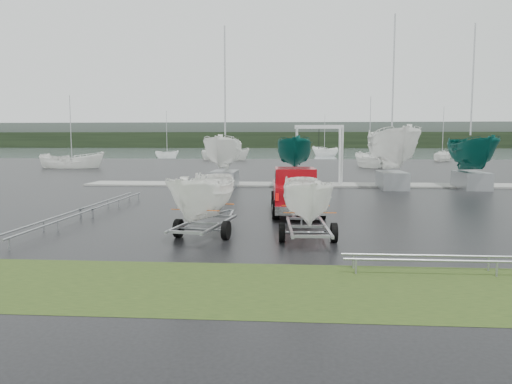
% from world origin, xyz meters
% --- Properties ---
extents(ground_plane, '(120.00, 120.00, 0.00)m').
position_xyz_m(ground_plane, '(0.00, 0.00, 0.00)').
color(ground_plane, black).
rests_on(ground_plane, ground).
extents(lake, '(300.00, 300.00, 0.00)m').
position_xyz_m(lake, '(0.00, 100.00, -0.01)').
color(lake, gray).
rests_on(lake, ground).
extents(grass_verge, '(40.00, 40.00, 0.00)m').
position_xyz_m(grass_verge, '(0.00, -11.00, 0.00)').
color(grass_verge, '#223213').
rests_on(grass_verge, ground).
extents(dock, '(30.00, 3.00, 0.12)m').
position_xyz_m(dock, '(0.00, 13.00, 0.05)').
color(dock, '#999993').
rests_on(dock, ground).
extents(treeline, '(300.00, 8.00, 6.00)m').
position_xyz_m(treeline, '(0.00, 170.00, 3.00)').
color(treeline, black).
rests_on(treeline, ground).
extents(far_hill, '(300.00, 6.00, 10.00)m').
position_xyz_m(far_hill, '(0.00, 178.00, 5.00)').
color(far_hill, '#4C5651').
rests_on(far_hill, ground).
extents(pickup_truck, '(2.33, 5.73, 1.87)m').
position_xyz_m(pickup_truck, '(-0.58, 0.32, 0.98)').
color(pickup_truck, maroon).
rests_on(pickup_truck, ground).
extents(trailer_hitched, '(1.81, 3.66, 4.46)m').
position_xyz_m(trailer_hitched, '(-0.23, -5.98, 2.43)').
color(trailer_hitched, '#94979C').
rests_on(trailer_hitched, ground).
extents(trailer_parked, '(1.87, 3.74, 4.68)m').
position_xyz_m(trailer_parked, '(-3.54, -5.67, 2.54)').
color(trailer_parked, '#94979C').
rests_on(trailer_parked, ground).
extents(boat_hoist, '(3.30, 2.18, 4.12)m').
position_xyz_m(boat_hoist, '(1.02, 13.00, 2.67)').
color(boat_hoist, silver).
rests_on(boat_hoist, ground).
extents(keelboat_0, '(2.29, 3.20, 10.45)m').
position_xyz_m(keelboat_0, '(-5.20, 11.00, 3.62)').
color(keelboat_0, '#94979C').
rests_on(keelboat_0, ground).
extents(keelboat_1, '(2.23, 3.20, 7.02)m').
position_xyz_m(keelboat_1, '(-0.60, 11.20, 3.50)').
color(keelboat_1, '#94979C').
rests_on(keelboat_1, ground).
extents(keelboat_2, '(2.83, 3.20, 11.01)m').
position_xyz_m(keelboat_2, '(5.60, 11.00, 4.51)').
color(keelboat_2, '#94979C').
rests_on(keelboat_2, ground).
extents(keelboat_3, '(2.25, 3.20, 10.42)m').
position_xyz_m(keelboat_3, '(10.63, 11.30, 3.56)').
color(keelboat_3, '#94979C').
rests_on(keelboat_3, ground).
extents(mast_rack_0, '(0.56, 6.50, 0.06)m').
position_xyz_m(mast_rack_0, '(-9.00, 1.00, 0.35)').
color(mast_rack_0, '#94979C').
rests_on(mast_rack_0, ground).
extents(mast_rack_1, '(0.56, 6.50, 0.06)m').
position_xyz_m(mast_rack_1, '(-9.00, -5.00, 0.35)').
color(mast_rack_1, '#94979C').
rests_on(mast_rack_1, ground).
extents(mast_rack_2, '(7.00, 0.56, 0.06)m').
position_xyz_m(mast_rack_2, '(4.00, -9.50, 0.35)').
color(mast_rack_2, '#94979C').
rests_on(mast_rack_2, ground).
extents(moored_boat_0, '(2.96, 2.89, 11.66)m').
position_xyz_m(moored_boat_0, '(-25.19, 32.20, 0.00)').
color(moored_boat_0, white).
rests_on(moored_boat_0, ground).
extents(moored_boat_1, '(3.22, 3.15, 11.78)m').
position_xyz_m(moored_boat_1, '(-11.10, 54.15, 0.00)').
color(moored_boat_1, white).
rests_on(moored_boat_1, ground).
extents(moored_boat_2, '(2.99, 3.05, 11.47)m').
position_xyz_m(moored_boat_2, '(7.94, 36.46, 0.00)').
color(moored_boat_2, white).
rests_on(moored_boat_2, ground).
extents(moored_boat_3, '(3.01, 3.04, 11.00)m').
position_xyz_m(moored_boat_3, '(21.17, 54.21, 0.01)').
color(moored_boat_3, white).
rests_on(moored_boat_3, ground).
extents(moored_boat_4, '(2.95, 2.93, 10.77)m').
position_xyz_m(moored_boat_4, '(-22.37, 62.97, 0.01)').
color(moored_boat_4, white).
rests_on(moored_boat_4, ground).
extents(moored_boat_5, '(3.96, 3.98, 11.80)m').
position_xyz_m(moored_boat_5, '(5.24, 76.42, 0.00)').
color(moored_boat_5, white).
rests_on(moored_boat_5, ground).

